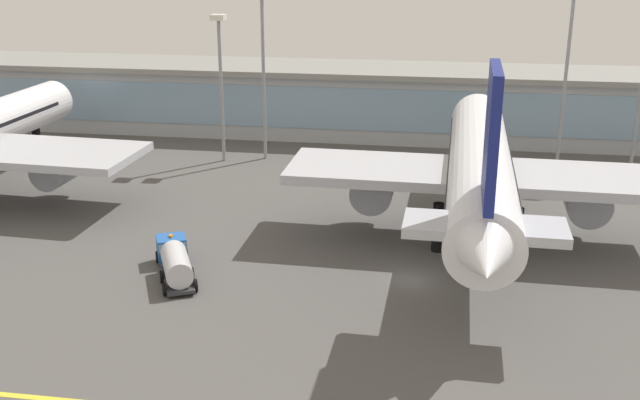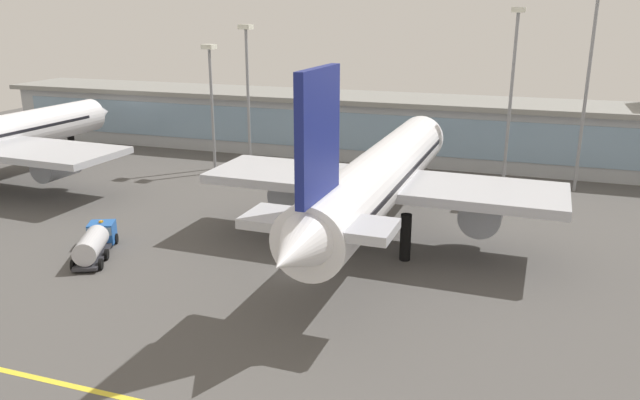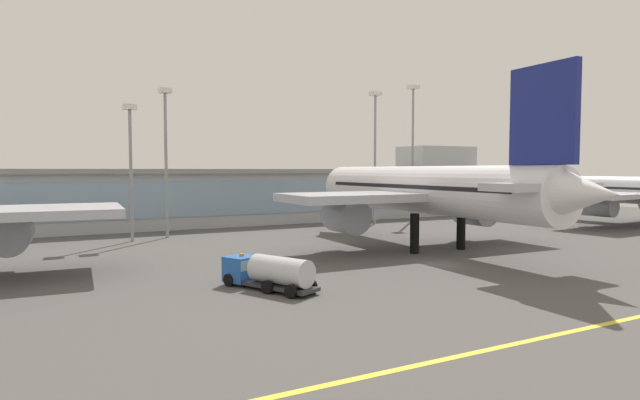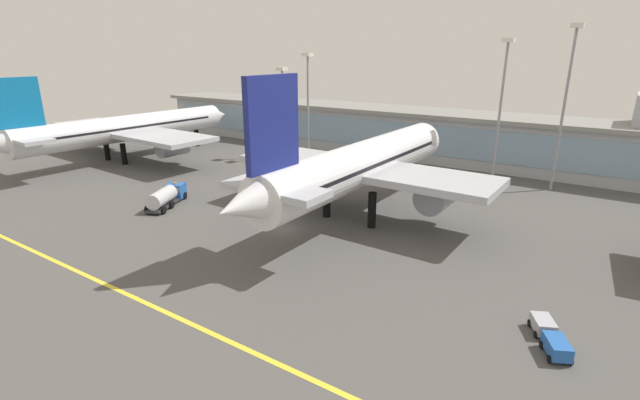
% 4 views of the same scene
% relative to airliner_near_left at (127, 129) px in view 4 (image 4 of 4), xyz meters
% --- Properties ---
extents(ground_plane, '(206.72, 206.72, 0.00)m').
position_rel_airliner_near_left_xyz_m(ground_plane, '(52.66, -13.59, -6.59)').
color(ground_plane, '#514F4C').
extents(taxiway_centreline_stripe, '(165.38, 0.50, 0.01)m').
position_rel_airliner_near_left_xyz_m(taxiway_centreline_stripe, '(52.66, -35.59, -6.58)').
color(taxiway_centreline_stripe, yellow).
rests_on(taxiway_centreline_stripe, ground).
extents(terminal_building, '(150.66, 14.00, 15.41)m').
position_rel_airliner_near_left_xyz_m(terminal_building, '(54.84, 37.24, -1.06)').
color(terminal_building, '#ADB2B7').
rests_on(terminal_building, ground).
extents(airliner_near_left, '(45.22, 55.54, 18.06)m').
position_rel_airliner_near_left_xyz_m(airliner_near_left, '(0.00, 0.00, 0.00)').
color(airliner_near_left, black).
rests_on(airliner_near_left, ground).
extents(airliner_near_right, '(37.25, 52.30, 20.17)m').
position_rel_airliner_near_left_xyz_m(airliner_near_right, '(58.54, -3.55, 0.81)').
color(airliner_near_right, black).
rests_on(airliner_near_right, ground).
extents(fuel_tanker_truck, '(6.05, 9.23, 2.90)m').
position_rel_airliner_near_left_xyz_m(fuel_tanker_truck, '(31.98, -15.77, -5.08)').
color(fuel_tanker_truck, black).
rests_on(fuel_tanker_truck, ground).
extents(baggage_tug_near, '(3.96, 5.68, 1.40)m').
position_rel_airliner_near_left_xyz_m(baggage_tug_near, '(85.80, -21.73, -5.80)').
color(baggage_tug_near, black).
rests_on(baggage_tug_near, ground).
extents(apron_light_mast_west, '(1.80, 1.80, 26.39)m').
position_rel_airliner_near_left_xyz_m(apron_light_mast_west, '(79.39, 25.45, 10.39)').
color(apron_light_mast_west, gray).
rests_on(apron_light_mast_west, ground).
extents(apron_light_mast_centre, '(1.80, 1.80, 24.39)m').
position_rel_airliner_near_left_xyz_m(apron_light_mast_centre, '(69.90, 24.43, 9.29)').
color(apron_light_mast_centre, gray).
rests_on(apron_light_mast_centre, ground).
extents(apron_light_mast_east, '(1.80, 1.80, 19.12)m').
position_rel_airliner_near_left_xyz_m(apron_light_mast_east, '(26.33, 20.30, 6.33)').
color(apron_light_mast_east, gray).
rests_on(apron_light_mast_east, ground).
extents(apron_light_mast_far_east, '(1.80, 1.80, 21.97)m').
position_rel_airliner_near_left_xyz_m(apron_light_mast_far_east, '(31.55, 22.22, 7.95)').
color(apron_light_mast_far_east, gray).
rests_on(apron_light_mast_far_east, ground).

